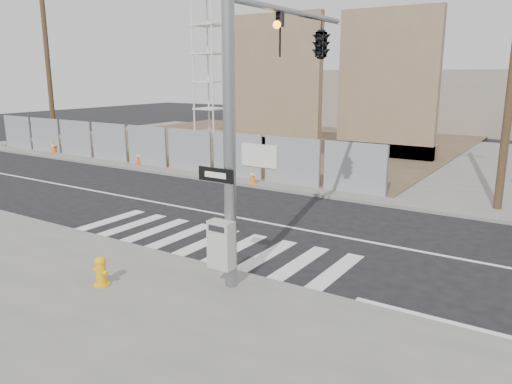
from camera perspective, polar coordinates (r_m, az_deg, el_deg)
The scene contains 13 objects.
ground at distance 16.35m, azimuth -0.15°, elevation -3.31°, with size 100.00×100.00×0.00m, color black.
sidewalk_far at distance 28.81m, azimuth 15.24°, elevation 3.65°, with size 50.00×20.00×0.12m, color slate.
signal_pole at distance 12.62m, azimuth 4.41°, elevation 13.74°, with size 0.96×5.87×7.00m.
chain_link_fence at distance 26.17m, azimuth -12.69°, elevation 5.20°, with size 24.60×0.04×2.00m, color gray.
concrete_wall_left at distance 30.50m, azimuth 2.27°, elevation 10.89°, with size 6.00×1.30×8.00m.
concrete_wall_right at distance 28.70m, azimuth 14.74°, elevation 10.32°, with size 5.50×1.30×8.00m.
crane_tower at distance 38.48m, azimuth -5.40°, elevation 19.78°, with size 2.60×2.60×18.15m.
utility_pole_left at distance 32.43m, azimuth -22.68°, elevation 13.28°, with size 1.60×0.28×10.00m.
fire_hydrant at distance 11.65m, azimuth -17.31°, elevation -8.62°, with size 0.41×0.37×0.67m.
traffic_cone_a at distance 31.75m, azimuth -22.09°, elevation 4.77°, with size 0.49×0.49×0.74m.
traffic_cone_b at distance 26.58m, azimuth -13.22°, elevation 3.81°, with size 0.42×0.42×0.66m.
traffic_cone_c at distance 25.13m, azimuth -9.39°, elevation 3.59°, with size 0.40×0.40×0.77m.
traffic_cone_d at distance 21.17m, azimuth -0.35°, elevation 1.78°, with size 0.41×0.41×0.65m.
Camera 1 is at (8.54, -13.13, 4.69)m, focal length 35.00 mm.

